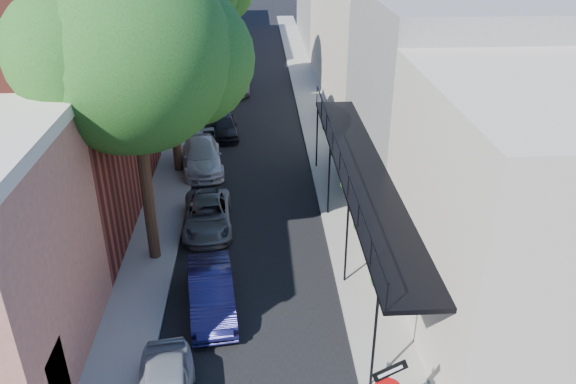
{
  "coord_description": "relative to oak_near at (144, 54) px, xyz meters",
  "views": [
    {
      "loc": [
        0.3,
        -8.49,
        12.28
      ],
      "look_at": [
        1.36,
        9.89,
        2.8
      ],
      "focal_mm": 35.0,
      "sensor_mm": 36.0,
      "label": 1
    }
  ],
  "objects": [
    {
      "name": "buildings_right",
      "position": [
        12.36,
        19.23,
        -3.45
      ],
      "size": [
        9.8,
        55.0,
        10.0
      ],
      "color": "beige",
      "rests_on": "ground"
    },
    {
      "name": "parked_car_d",
      "position": [
        0.77,
        8.04,
        -7.19
      ],
      "size": [
        2.58,
        4.99,
        1.38
      ],
      "primitive_type": "imported",
      "rotation": [
        0.0,
        0.0,
        0.14
      ],
      "color": "silver",
      "rests_on": "ground"
    },
    {
      "name": "oak_near",
      "position": [
        0.0,
        0.0,
        0.0
      ],
      "size": [
        7.48,
        6.8,
        11.42
      ],
      "color": "#331F14",
      "rests_on": "ground"
    },
    {
      "name": "sidewalk_right",
      "position": [
        7.37,
        19.74,
        -7.82
      ],
      "size": [
        2.0,
        64.0,
        0.12
      ],
      "primitive_type": "cube",
      "color": "gray",
      "rests_on": "ground"
    },
    {
      "name": "sidewalk_left",
      "position": [
        -0.63,
        19.74,
        -7.82
      ],
      "size": [
        2.0,
        64.0,
        0.12
      ],
      "primitive_type": "cube",
      "color": "gray",
      "rests_on": "ground"
    },
    {
      "name": "oak_mid",
      "position": [
        -0.05,
        7.97,
        -0.82
      ],
      "size": [
        6.6,
        6.0,
        10.2
      ],
      "color": "#331F14",
      "rests_on": "ground"
    },
    {
      "name": "parked_car_c",
      "position": [
        1.46,
        1.97,
        -7.28
      ],
      "size": [
        2.22,
        4.43,
        1.2
      ],
      "primitive_type": "imported",
      "rotation": [
        0.0,
        0.0,
        0.05
      ],
      "color": "#585A5F",
      "rests_on": "ground"
    },
    {
      "name": "road_surface",
      "position": [
        3.37,
        19.74,
        -7.87
      ],
      "size": [
        6.0,
        64.0,
        0.01
      ],
      "primitive_type": "cube",
      "color": "black",
      "rests_on": "ground"
    },
    {
      "name": "buildings_left",
      "position": [
        -5.93,
        18.5,
        -2.94
      ],
      "size": [
        10.1,
        59.1,
        12.0
      ],
      "color": "tan",
      "rests_on": "ground"
    },
    {
      "name": "parked_car_f",
      "position": [
        0.81,
        16.73,
        -7.23
      ],
      "size": [
        1.9,
        4.09,
        1.3
      ],
      "primitive_type": "imported",
      "rotation": [
        0.0,
        0.0,
        0.14
      ],
      "color": "slate",
      "rests_on": "ground"
    },
    {
      "name": "parked_car_g",
      "position": [
        1.97,
        21.5,
        -7.18
      ],
      "size": [
        2.51,
        5.09,
        1.39
      ],
      "primitive_type": "imported",
      "rotation": [
        0.0,
        0.0,
        0.04
      ],
      "color": "gray",
      "rests_on": "ground"
    },
    {
      "name": "parked_car_b",
      "position": [
        1.97,
        -3.48,
        -7.19
      ],
      "size": [
        1.95,
        4.31,
        1.37
      ],
      "primitive_type": "imported",
      "rotation": [
        0.0,
        0.0,
        0.12
      ],
      "color": "#161544",
      "rests_on": "ground"
    },
    {
      "name": "parked_car_e",
      "position": [
        1.7,
        12.59,
        -7.24
      ],
      "size": [
        1.93,
        3.9,
        1.28
      ],
      "primitive_type": "imported",
      "rotation": [
        0.0,
        0.0,
        0.12
      ],
      "color": "black",
      "rests_on": "ground"
    }
  ]
}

